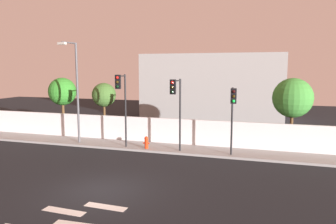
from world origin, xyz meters
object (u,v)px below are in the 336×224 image
Objects in this scene: traffic_light_right at (122,95)px; roadside_tree_midleft at (104,95)px; traffic_light_center at (233,107)px; roadside_tree_midright at (293,98)px; traffic_light_left at (176,100)px; fire_hydrant at (146,142)px; roadside_tree_leftmost at (62,92)px; street_lamp_curbside at (76,85)px.

traffic_light_right reaches higher than roadside_tree_midleft.
roadside_tree_midright is (3.59, 3.56, 0.31)m from traffic_light_center.
traffic_light_right is (-3.72, -0.05, 0.19)m from traffic_light_left.
traffic_light_left is 0.96× the size of roadside_tree_midright.
fire_hydrant is 0.19× the size of roadside_tree_midleft.
fire_hydrant is at bearing 175.76° from traffic_light_center.
traffic_light_center is 0.85× the size of traffic_light_right.
traffic_light_left is at bearing 0.76° from traffic_light_right.
roadside_tree_leftmost is 0.97× the size of roadside_tree_midright.
traffic_light_center is at bearing -4.24° from fire_hydrant.
traffic_light_left reaches higher than roadside_tree_midleft.
roadside_tree_midright is at bearing 27.95° from traffic_light_left.
roadside_tree_midright is (14.12, -0.00, 0.14)m from roadside_tree_midleft.
traffic_light_right is at bearing -155.35° from fire_hydrant.
traffic_light_right is 5.07m from roadside_tree_midleft.
fire_hydrant is 0.17× the size of roadside_tree_leftmost.
street_lamp_curbside is (-11.14, 0.52, 1.09)m from traffic_light_center.
traffic_light_right is at bearing -27.86° from roadside_tree_leftmost.
roadside_tree_midright is (9.33, 3.13, 2.95)m from fire_hydrant.
street_lamp_curbside is (-7.66, 0.71, 0.73)m from traffic_light_left.
street_lamp_curbside is 15.06m from roadside_tree_midright.
traffic_light_left is 11.53m from roadside_tree_leftmost.
fire_hydrant is at bearing 24.65° from traffic_light_right.
traffic_light_left is 1.12× the size of traffic_light_center.
street_lamp_curbside is (-3.94, 0.76, 0.54)m from traffic_light_right.
traffic_light_center is 0.86× the size of roadside_tree_midright.
roadside_tree_leftmost is 1.09× the size of roadside_tree_midleft.
traffic_light_right is 8.13m from roadside_tree_leftmost.
roadside_tree_midleft is at bearing 152.02° from traffic_light_left.
fire_hydrant is 9.67m from roadside_tree_leftmost.
fire_hydrant is (5.39, -0.10, -3.73)m from street_lamp_curbside.
roadside_tree_leftmost is at bearing -180.00° from roadside_tree_midleft.
roadside_tree_midright is (7.06, 3.75, -0.05)m from traffic_light_left.
traffic_light_left is 3.81m from fire_hydrant.
roadside_tree_midright is (10.78, 3.80, -0.23)m from traffic_light_right.
roadside_tree_leftmost is at bearing 161.03° from traffic_light_left.
traffic_light_right is 5.98× the size of fire_hydrant.
roadside_tree_midleft is at bearing 146.81° from fire_hydrant.
traffic_light_left is 3.50m from traffic_light_center.
roadside_tree_midleft is (0.61, 3.04, -0.92)m from street_lamp_curbside.
roadside_tree_midleft is at bearing 161.33° from traffic_light_center.
traffic_light_center is (3.48, 0.19, -0.36)m from traffic_light_left.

